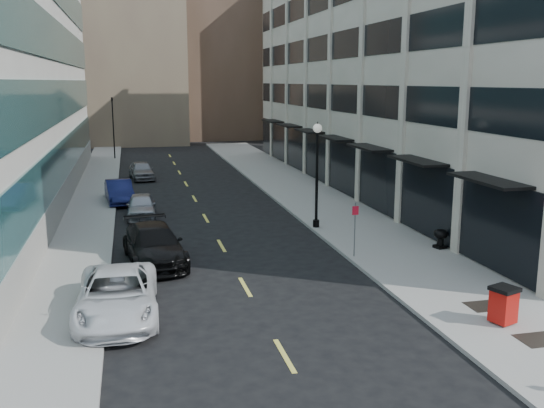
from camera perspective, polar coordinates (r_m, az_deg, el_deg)
name	(u,v)px	position (r m, az deg, el deg)	size (l,w,h in m)	color
ground	(304,390)	(15.99, 3.05, -17.08)	(160.00, 160.00, 0.00)	black
sidewalk_right	(331,211)	(36.18, 5.61, -0.62)	(5.00, 80.00, 0.15)	gray
sidewalk_left	(86,223)	(34.40, -17.07, -1.72)	(3.00, 80.00, 0.15)	gray
building_right	(428,62)	(45.57, 14.49, 12.85)	(15.30, 46.50, 18.25)	beige
skyline_tan_near	(124,30)	(81.71, -13.71, 15.66)	(14.00, 18.00, 28.00)	#7D6E52
skyline_brown	(214,11)	(86.80, -5.47, 17.65)	(12.00, 16.00, 34.00)	brown
skyline_tan_far	(52,56)	(92.07, -19.99, 12.93)	(12.00, 14.00, 22.00)	#7D6E52
skyline_stone	(296,63)	(82.48, 2.30, 13.14)	(10.00, 14.00, 20.00)	beige
grate_mid	(542,339)	(20.00, 24.04, -11.55)	(1.40, 1.00, 0.01)	black
grate_far	(488,306)	(22.11, 19.65, -9.00)	(1.40, 1.00, 0.01)	black
road_centerline	(213,231)	(31.66, -5.59, -2.51)	(0.15, 68.20, 0.01)	#D8CC4C
traffic_signal	(112,101)	(61.51, -14.83, 9.34)	(0.66, 0.66, 6.98)	black
car_white_van	(117,295)	(20.65, -14.36, -8.30)	(2.58, 5.60, 1.56)	silver
car_black_pickup	(154,245)	(26.30, -11.05, -3.79)	(2.25, 5.54, 1.61)	black
car_silver_sedan	(141,206)	(35.16, -12.19, -0.17)	(1.62, 4.02, 1.37)	#999BA1
car_blue_sedan	(119,192)	(39.67, -14.19, 1.12)	(1.56, 4.46, 1.47)	#131848
car_grey_sedan	(142,170)	(48.96, -12.18, 3.11)	(1.69, 4.20, 1.43)	gray
trash_bin	(503,304)	(20.55, 20.95, -8.76)	(0.94, 0.94, 1.20)	#AA100B
lamppost	(317,166)	(31.19, 4.25, 3.61)	(0.46, 0.46, 5.50)	black
sign_post	(355,222)	(26.33, 7.82, -1.67)	(0.28, 0.06, 2.39)	slate
urn_planter	(441,237)	(28.66, 15.58, -2.97)	(0.64, 0.64, 0.89)	black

